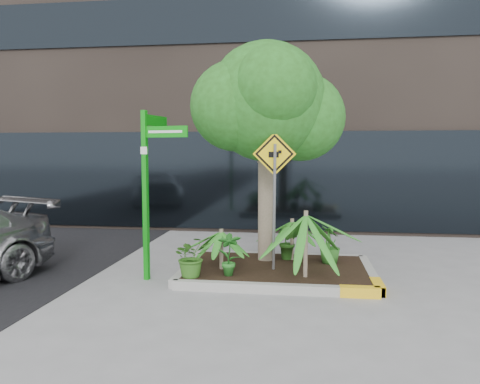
# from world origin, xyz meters

# --- Properties ---
(ground) EXTENTS (80.00, 80.00, 0.00)m
(ground) POSITION_xyz_m (0.00, 0.00, 0.00)
(ground) COLOR gray
(ground) RESTS_ON ground
(planter) EXTENTS (3.35, 2.36, 0.15)m
(planter) POSITION_xyz_m (0.23, 0.27, 0.10)
(planter) COLOR #9E9E99
(planter) RESTS_ON ground
(tree) EXTENTS (2.82, 2.50, 4.23)m
(tree) POSITION_xyz_m (-0.06, 0.82, 3.09)
(tree) COLOR gray
(tree) RESTS_ON ground
(palm_front) EXTENTS (1.22, 1.22, 1.36)m
(palm_front) POSITION_xyz_m (0.68, -0.32, 1.16)
(palm_front) COLOR gray
(palm_front) RESTS_ON ground
(palm_left) EXTENTS (0.79, 0.79, 0.87)m
(palm_left) POSITION_xyz_m (-0.76, 0.02, 0.80)
(palm_left) COLOR gray
(palm_left) RESTS_ON ground
(palm_back) EXTENTS (0.88, 0.88, 0.97)m
(palm_back) POSITION_xyz_m (0.44, 0.86, 0.88)
(palm_back) COLOR gray
(palm_back) RESTS_ON ground
(shrub_a) EXTENTS (0.85, 0.85, 0.68)m
(shrub_a) POSITION_xyz_m (-1.15, -0.55, 0.49)
(shrub_a) COLOR #2D611B
(shrub_a) RESTS_ON planter
(shrub_b) EXTENTS (0.52, 0.52, 0.69)m
(shrub_b) POSITION_xyz_m (1.13, 0.68, 0.49)
(shrub_b) COLOR #27661E
(shrub_b) RESTS_ON planter
(shrub_c) EXTENTS (0.47, 0.47, 0.73)m
(shrub_c) POSITION_xyz_m (-0.56, -0.40, 0.52)
(shrub_c) COLOR #267424
(shrub_c) RESTS_ON planter
(shrub_d) EXTENTS (0.52, 0.52, 0.67)m
(shrub_d) POSITION_xyz_m (0.37, 0.86, 0.49)
(shrub_d) COLOR #265A1A
(shrub_d) RESTS_ON planter
(street_sign_post) EXTENTS (0.84, 0.94, 2.87)m
(street_sign_post) POSITION_xyz_m (-1.93, -0.26, 1.77)
(street_sign_post) COLOR #0D9312
(street_sign_post) RESTS_ON ground
(cattle_sign) EXTENTS (0.72, 0.28, 2.35)m
(cattle_sign) POSITION_xyz_m (0.15, -0.04, 1.74)
(cattle_sign) COLOR slate
(cattle_sign) RESTS_ON ground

